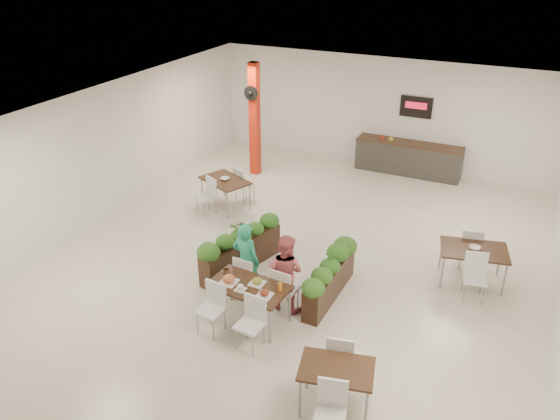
% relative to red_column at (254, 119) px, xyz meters
% --- Properties ---
extents(ground, '(12.00, 12.00, 0.00)m').
position_rel_red_column_xyz_m(ground, '(3.00, -3.79, -1.64)').
color(ground, beige).
rests_on(ground, ground).
extents(room_shell, '(10.10, 12.10, 3.22)m').
position_rel_red_column_xyz_m(room_shell, '(3.00, -3.79, 0.36)').
color(room_shell, white).
rests_on(room_shell, ground).
extents(red_column, '(0.40, 0.41, 3.20)m').
position_rel_red_column_xyz_m(red_column, '(0.00, 0.00, 0.00)').
color(red_column, red).
rests_on(red_column, ground).
extents(service_counter, '(3.00, 0.64, 2.20)m').
position_rel_red_column_xyz_m(service_counter, '(4.00, 1.86, -1.15)').
color(service_counter, '#2C2A27').
rests_on(service_counter, ground).
extents(main_table, '(1.46, 1.72, 0.92)m').
position_rel_red_column_xyz_m(main_table, '(3.05, -6.11, -1.01)').
color(main_table, black).
rests_on(main_table, ground).
extents(diner_man, '(0.60, 0.42, 1.56)m').
position_rel_red_column_xyz_m(diner_man, '(2.66, -5.46, -0.86)').
color(diner_man, '#26A478').
rests_on(diner_man, ground).
extents(diner_woman, '(0.78, 0.63, 1.51)m').
position_rel_red_column_xyz_m(diner_woman, '(3.46, -5.46, -0.89)').
color(diner_woman, '#D35E65').
rests_on(diner_woman, ground).
extents(planter_left, '(0.88, 2.09, 1.13)m').
position_rel_red_column_xyz_m(planter_left, '(2.11, -4.66, -1.11)').
color(planter_left, black).
rests_on(planter_left, ground).
extents(planter_right, '(0.43, 2.00, 1.05)m').
position_rel_red_column_xyz_m(planter_right, '(4.10, -4.83, -1.14)').
color(planter_right, black).
rests_on(planter_right, ground).
extents(side_table_a, '(1.45, 1.65, 0.92)m').
position_rel_red_column_xyz_m(side_table_a, '(0.35, -2.29, -1.01)').
color(side_table_a, black).
rests_on(side_table_a, ground).
extents(side_table_b, '(1.42, 1.67, 0.92)m').
position_rel_red_column_xyz_m(side_table_b, '(6.46, -3.14, -1.01)').
color(side_table_b, black).
rests_on(side_table_b, ground).
extents(side_table_c, '(1.19, 1.67, 0.92)m').
position_rel_red_column_xyz_m(side_table_c, '(5.15, -7.37, -1.03)').
color(side_table_c, black).
rests_on(side_table_c, ground).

